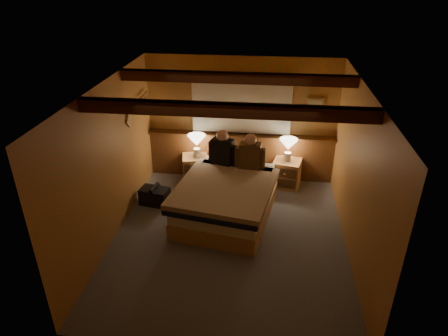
% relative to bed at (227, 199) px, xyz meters
% --- Properties ---
extents(floor, '(4.20, 4.20, 0.00)m').
position_rel_bed_xyz_m(floor, '(0.11, -0.57, -0.34)').
color(floor, slate).
rests_on(floor, ground).
extents(ceiling, '(4.20, 4.20, 0.00)m').
position_rel_bed_xyz_m(ceiling, '(0.11, -0.57, 2.06)').
color(ceiling, '#E0B154').
rests_on(ceiling, wall_back).
extents(wall_back, '(3.60, 0.00, 3.60)m').
position_rel_bed_xyz_m(wall_back, '(0.11, 1.53, 0.86)').
color(wall_back, '#BF7C44').
rests_on(wall_back, floor).
extents(wall_left, '(0.00, 4.20, 4.20)m').
position_rel_bed_xyz_m(wall_left, '(-1.69, -0.57, 0.86)').
color(wall_left, '#BF7C44').
rests_on(wall_left, floor).
extents(wall_right, '(0.00, 4.20, 4.20)m').
position_rel_bed_xyz_m(wall_right, '(1.91, -0.57, 0.86)').
color(wall_right, '#BF7C44').
rests_on(wall_right, floor).
extents(wall_front, '(3.60, 0.00, 3.60)m').
position_rel_bed_xyz_m(wall_front, '(0.11, -2.67, 0.86)').
color(wall_front, '#BF7C44').
rests_on(wall_front, floor).
extents(wainscot, '(3.60, 0.23, 0.94)m').
position_rel_bed_xyz_m(wainscot, '(0.11, 1.46, 0.15)').
color(wainscot, brown).
rests_on(wainscot, wall_back).
extents(curtain_window, '(2.18, 0.09, 1.11)m').
position_rel_bed_xyz_m(curtain_window, '(0.11, 1.45, 1.18)').
color(curtain_window, '#462211').
rests_on(curtain_window, wall_back).
extents(ceiling_beams, '(3.60, 1.65, 0.16)m').
position_rel_bed_xyz_m(ceiling_beams, '(0.11, -0.42, 1.97)').
color(ceiling_beams, '#462211').
rests_on(ceiling_beams, ceiling).
extents(coat_rail, '(0.05, 0.55, 0.24)m').
position_rel_bed_xyz_m(coat_rail, '(-1.61, 1.00, 1.33)').
color(coat_rail, silver).
rests_on(coat_rail, wall_left).
extents(framed_print, '(0.30, 0.04, 0.25)m').
position_rel_bed_xyz_m(framed_print, '(1.46, 1.50, 1.21)').
color(framed_print, tan).
rests_on(framed_print, wall_back).
extents(bed, '(1.77, 2.13, 0.66)m').
position_rel_bed_xyz_m(bed, '(0.00, 0.00, 0.00)').
color(bed, tan).
rests_on(bed, floor).
extents(nightstand_left, '(0.56, 0.53, 0.53)m').
position_rel_bed_xyz_m(nightstand_left, '(-0.75, 1.18, -0.07)').
color(nightstand_left, tan).
rests_on(nightstand_left, floor).
extents(nightstand_right, '(0.58, 0.54, 0.54)m').
position_rel_bed_xyz_m(nightstand_right, '(1.03, 1.18, -0.07)').
color(nightstand_right, tan).
rests_on(nightstand_right, floor).
extents(lamp_left, '(0.34, 0.34, 0.45)m').
position_rel_bed_xyz_m(lamp_left, '(-0.70, 1.18, 0.51)').
color(lamp_left, silver).
rests_on(lamp_left, nightstand_left).
extents(lamp_right, '(0.34, 0.34, 0.44)m').
position_rel_bed_xyz_m(lamp_right, '(1.02, 1.18, 0.51)').
color(lamp_right, silver).
rests_on(lamp_right, nightstand_right).
extents(person_left, '(0.53, 0.31, 0.66)m').
position_rel_bed_xyz_m(person_left, '(-0.15, 0.72, 0.57)').
color(person_left, black).
rests_on(person_left, bed).
extents(person_right, '(0.54, 0.24, 0.66)m').
position_rel_bed_xyz_m(person_right, '(0.34, 0.61, 0.57)').
color(person_right, '#4A341D').
rests_on(person_right, bed).
extents(duffel_bag, '(0.55, 0.39, 0.36)m').
position_rel_bed_xyz_m(duffel_bag, '(-1.32, 0.25, -0.18)').
color(duffel_bag, black).
rests_on(duffel_bag, floor).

